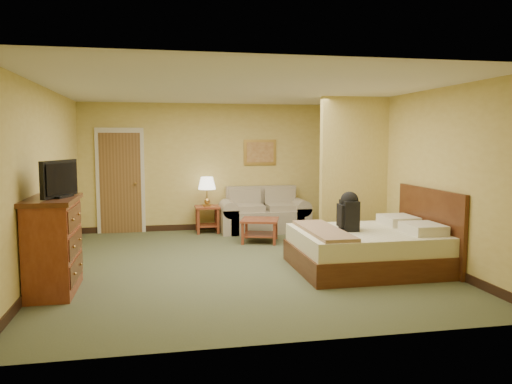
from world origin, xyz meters
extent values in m
plane|color=#4A5135|center=(0.00, 0.00, 0.00)|extent=(6.00, 6.00, 0.00)
plane|color=white|center=(0.00, 0.00, 2.60)|extent=(6.00, 6.00, 0.00)
cube|color=tan|center=(0.00, 3.00, 1.30)|extent=(5.50, 0.02, 2.60)
cube|color=tan|center=(-2.75, 0.00, 1.30)|extent=(0.02, 6.00, 2.60)
cube|color=tan|center=(2.75, 0.00, 1.30)|extent=(0.02, 6.00, 2.60)
cube|color=tan|center=(2.15, 0.93, 1.30)|extent=(1.20, 0.15, 2.60)
cube|color=beige|center=(-1.95, 2.97, 1.05)|extent=(0.94, 0.06, 2.10)
cube|color=brown|center=(-1.95, 2.96, 1.00)|extent=(0.80, 0.04, 2.00)
cylinder|color=#B38941|center=(-1.65, 2.90, 1.00)|extent=(0.04, 0.12, 0.04)
cube|color=black|center=(0.00, 2.99, 0.06)|extent=(5.50, 0.02, 0.12)
cube|color=gray|center=(0.89, 2.52, 0.22)|extent=(1.47, 0.79, 0.44)
cube|color=gray|center=(0.89, 2.87, 0.67)|extent=(1.47, 0.19, 0.46)
cube|color=gray|center=(0.16, 2.52, 0.25)|extent=(0.32, 0.79, 0.49)
cube|color=gray|center=(1.63, 2.52, 0.25)|extent=(0.32, 0.79, 0.49)
cube|color=maroon|center=(-0.26, 2.65, 0.52)|extent=(0.49, 0.49, 0.04)
cube|color=maroon|center=(-0.26, 2.65, 0.15)|extent=(0.41, 0.41, 0.03)
cube|color=maroon|center=(-0.45, 2.45, 0.25)|extent=(0.05, 0.05, 0.50)
cube|color=maroon|center=(-0.06, 2.45, 0.25)|extent=(0.05, 0.05, 0.50)
cube|color=maroon|center=(-0.45, 2.85, 0.25)|extent=(0.05, 0.05, 0.50)
cube|color=maroon|center=(-0.06, 2.85, 0.25)|extent=(0.05, 0.05, 0.50)
cylinder|color=#B38941|center=(-0.26, 2.65, 0.56)|extent=(0.18, 0.18, 0.04)
cylinder|color=#B38941|center=(-0.26, 2.65, 0.78)|extent=(0.02, 0.02, 0.30)
cone|color=white|center=(-0.26, 2.65, 1.00)|extent=(0.36, 0.36, 0.25)
cube|color=maroon|center=(0.60, 1.53, 0.41)|extent=(0.82, 0.82, 0.04)
cube|color=maroon|center=(0.60, 1.53, 0.14)|extent=(0.71, 0.71, 0.03)
cube|color=maroon|center=(0.32, 1.25, 0.20)|extent=(0.05, 0.05, 0.40)
cube|color=maroon|center=(0.88, 1.81, 0.20)|extent=(0.05, 0.05, 0.40)
cube|color=#B78E3F|center=(0.89, 2.98, 1.60)|extent=(0.68, 0.03, 0.53)
cube|color=#A06031|center=(0.89, 2.96, 1.60)|extent=(0.57, 0.02, 0.42)
cube|color=maroon|center=(-2.48, -0.96, 0.56)|extent=(0.51, 1.02, 1.11)
cube|color=#441F0F|center=(-2.48, -0.96, 1.14)|extent=(0.57, 1.09, 0.06)
cube|color=black|center=(-2.38, -0.96, 1.18)|extent=(0.29, 0.37, 0.03)
cube|color=black|center=(-2.38, -0.96, 1.40)|extent=(0.31, 0.71, 0.44)
cube|color=#441F0F|center=(1.75, -0.65, 0.16)|extent=(2.09, 1.68, 0.31)
cube|color=#F2EEC6|center=(1.75, -0.65, 0.44)|extent=(2.03, 1.61, 0.25)
cube|color=#441F0F|center=(2.71, -0.65, 0.58)|extent=(0.06, 1.78, 1.15)
cube|color=#EDE9CD|center=(2.40, -1.02, 0.63)|extent=(0.47, 0.58, 0.15)
cube|color=#EDE9CD|center=(2.40, -0.28, 0.63)|extent=(0.47, 0.58, 0.15)
cube|color=#8B6B4C|center=(1.07, -0.65, 0.59)|extent=(0.47, 1.57, 0.05)
cube|color=black|center=(1.48, -0.59, 0.78)|extent=(0.24, 0.34, 0.43)
sphere|color=black|center=(1.48, -0.59, 1.00)|extent=(0.26, 0.26, 0.26)
camera|label=1|loc=(-1.20, -7.28, 1.86)|focal=35.00mm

